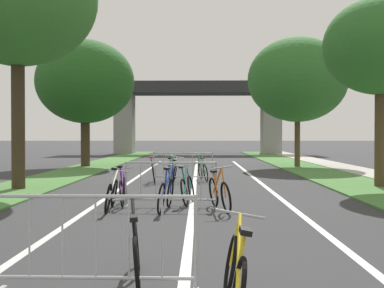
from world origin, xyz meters
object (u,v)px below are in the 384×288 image
at_px(tree_right_oak_near, 298,80).
at_px(bicycle_green_10, 172,170).
at_px(tree_right_pine_far, 381,47).
at_px(bicycle_white_3, 112,194).
at_px(bicycle_red_5, 153,172).
at_px(bicycle_silver_9, 173,173).
at_px(crowd_barrier_second, 171,185).
at_px(crowd_barrier_nearest, 96,246).
at_px(bicycle_blue_4, 166,194).
at_px(tree_left_cypress_far, 85,82).
at_px(bicycle_black_6, 136,252).
at_px(crowd_barrier_third, 183,167).
at_px(bicycle_purple_1, 123,189).
at_px(bicycle_yellow_7, 235,274).
at_px(bicycle_green_0, 203,171).
at_px(bicycle_teal_2, 187,189).

xyz_separation_m(tree_right_oak_near, bicycle_green_10, (-6.10, -8.14, -4.17)).
bearing_deg(tree_right_pine_far, bicycle_white_3, -146.36).
bearing_deg(bicycle_red_5, tree_right_pine_far, 162.66).
bearing_deg(bicycle_silver_9, crowd_barrier_second, -83.78).
height_order(crowd_barrier_nearest, bicycle_blue_4, crowd_barrier_nearest).
bearing_deg(crowd_barrier_second, tree_right_pine_far, 35.72).
bearing_deg(tree_right_oak_near, tree_left_cypress_far, -179.24).
relative_size(tree_right_pine_far, bicycle_black_6, 3.66).
relative_size(crowd_barrier_third, bicycle_blue_4, 1.23).
xyz_separation_m(bicycle_purple_1, bicycle_yellow_7, (2.15, -7.51, -0.01)).
bearing_deg(crowd_barrier_nearest, tree_right_pine_far, 58.65).
distance_m(tree_left_cypress_far, bicycle_purple_1, 15.79).
bearing_deg(bicycle_blue_4, bicycle_white_3, -175.69).
height_order(bicycle_red_5, bicycle_silver_9, bicycle_red_5).
height_order(bicycle_red_5, bicycle_yellow_7, bicycle_red_5).
bearing_deg(bicycle_red_5, bicycle_green_0, -156.46).
height_order(tree_left_cypress_far, bicycle_purple_1, tree_left_cypress_far).
height_order(bicycle_purple_1, bicycle_teal_2, bicycle_teal_2).
bearing_deg(tree_right_oak_near, crowd_barrier_nearest, -105.80).
xyz_separation_m(tree_right_pine_far, bicycle_blue_4, (-6.45, -5.14, -4.06)).
relative_size(tree_right_pine_far, bicycle_silver_9, 3.60).
bearing_deg(bicycle_white_3, bicycle_yellow_7, -73.43).
height_order(bicycle_green_0, bicycle_white_3, bicycle_white_3).
distance_m(crowd_barrier_second, bicycle_white_3, 1.38).
bearing_deg(tree_right_pine_far, tree_right_oak_near, 93.34).
relative_size(bicycle_red_5, bicycle_yellow_7, 1.08).
xyz_separation_m(bicycle_green_0, bicycle_green_10, (-1.12, 0.00, 0.00)).
xyz_separation_m(tree_left_cypress_far, bicycle_white_3, (4.01, -15.61, -4.07)).
distance_m(bicycle_green_0, bicycle_white_3, 7.88).
distance_m(tree_right_pine_far, crowd_barrier_nearest, 13.64).
bearing_deg(bicycle_silver_9, bicycle_purple_1, -95.04).
bearing_deg(bicycle_purple_1, bicycle_teal_2, 1.99).
bearing_deg(bicycle_teal_2, tree_right_pine_far, 41.52).
distance_m(bicycle_green_0, bicycle_green_10, 1.12).
relative_size(tree_left_cypress_far, bicycle_red_5, 3.77).
height_order(bicycle_blue_4, bicycle_black_6, bicycle_blue_4).
bearing_deg(bicycle_green_10, bicycle_red_5, -117.32).
height_order(bicycle_teal_2, bicycle_white_3, bicycle_white_3).
height_order(bicycle_green_0, bicycle_purple_1, bicycle_green_0).
distance_m(crowd_barrier_second, bicycle_green_0, 7.14).
xyz_separation_m(bicycle_teal_2, bicycle_red_5, (-1.32, 5.59, 0.01)).
xyz_separation_m(tree_left_cypress_far, bicycle_yellow_7, (6.28, -22.20, -4.07)).
distance_m(bicycle_purple_1, bicycle_white_3, 0.93).
bearing_deg(bicycle_teal_2, bicycle_green_0, 94.17).
distance_m(tree_right_pine_far, bicycle_yellow_7, 13.50).
relative_size(bicycle_red_5, bicycle_green_10, 1.09).
bearing_deg(tree_right_oak_near, bicycle_green_0, -121.46).
distance_m(bicycle_teal_2, bicycle_blue_4, 1.20).
height_order(crowd_barrier_nearest, bicycle_white_3, crowd_barrier_nearest).
relative_size(bicycle_yellow_7, bicycle_green_10, 1.01).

